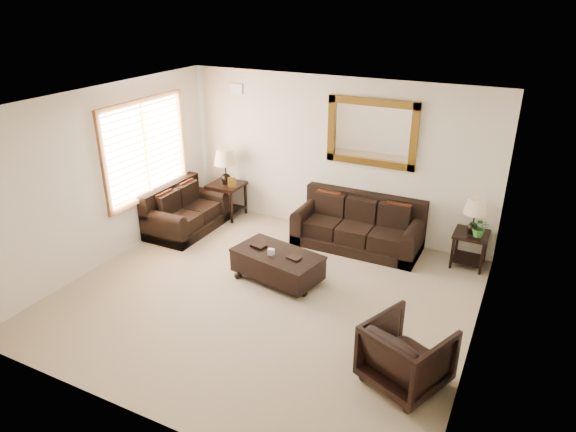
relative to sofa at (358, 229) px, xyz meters
The scene contains 11 objects.
room 2.42m from the sofa, 106.89° to the right, with size 5.51×5.01×2.71m.
window 3.75m from the sofa, 160.37° to the right, with size 0.07×1.96×1.66m.
mirror 1.59m from the sofa, 90.00° to the left, with size 1.50×0.06×1.10m.
air_vent 3.28m from the sofa, behind, with size 0.25×0.02×0.18m, color #999999.
sofa is the anchor object (origin of this frame).
loveseat 3.09m from the sofa, 165.05° to the right, with size 0.87×1.46×0.82m.
end_table_left 2.69m from the sofa, behind, with size 0.59×0.59×1.31m.
end_table_right 1.82m from the sofa, ahead, with size 0.51×0.51×1.12m.
coffee_table 1.74m from the sofa, 113.52° to the right, with size 1.41×0.94×0.55m.
armchair 3.31m from the sofa, 61.80° to the right, with size 0.79×0.74×0.81m, color black.
potted_plant 1.91m from the sofa, ahead, with size 0.28×0.31×0.24m, color #275C1F.
Camera 1 is at (3.04, -5.36, 3.94)m, focal length 32.00 mm.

